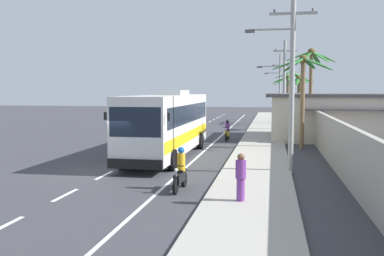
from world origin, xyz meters
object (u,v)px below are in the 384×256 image
at_px(utility_pole_far, 279,85).
at_px(roadside_building, 367,117).
at_px(utility_pole_nearest, 290,74).
at_px(palm_fourth, 291,85).
at_px(motorcycle_trailing, 180,173).
at_px(coach_bus_foreground, 168,122).
at_px(palm_nearest, 311,73).
at_px(utility_pole_mid, 283,84).
at_px(motorcycle_beside_bus, 227,132).
at_px(palm_farthest, 303,80).
at_px(palm_third, 288,90).
at_px(pedestrian_near_kerb, 241,176).
at_px(palm_second, 299,90).

distance_m(utility_pole_far, roadside_building, 22.52).
bearing_deg(utility_pole_nearest, palm_fourth, 87.57).
height_order(utility_pole_nearest, roadside_building, utility_pole_nearest).
xyz_separation_m(motorcycle_trailing, utility_pole_far, (4.29, 41.01, 3.78)).
height_order(coach_bus_foreground, palm_nearest, palm_nearest).
xyz_separation_m(coach_bus_foreground, motorcycle_trailing, (2.48, -8.32, -1.33)).
relative_size(utility_pole_mid, roadside_building, 0.53).
bearing_deg(motorcycle_beside_bus, palm_farthest, -37.29).
bearing_deg(palm_nearest, palm_third, 94.01).
relative_size(pedestrian_near_kerb, utility_pole_far, 0.19).
distance_m(pedestrian_near_kerb, palm_nearest, 19.30).
relative_size(palm_second, roadside_building, 0.34).
distance_m(utility_pole_far, palm_second, 14.45).
xyz_separation_m(utility_pole_nearest, palm_second, (1.66, 22.31, -0.71)).
bearing_deg(palm_nearest, pedestrian_near_kerb, -101.43).
bearing_deg(palm_third, coach_bus_foreground, -107.24).
xyz_separation_m(motorcycle_beside_bus, utility_pole_nearest, (4.20, -12.96, 3.97)).
relative_size(motorcycle_trailing, palm_farthest, 0.32).
bearing_deg(palm_second, palm_fourth, 92.02).
distance_m(utility_pole_nearest, palm_farthest, 8.97).
distance_m(utility_pole_mid, palm_fourth, 13.18).
relative_size(utility_pole_far, palm_nearest, 1.22).
bearing_deg(motorcycle_beside_bus, palm_fourth, 73.34).
bearing_deg(coach_bus_foreground, utility_pole_nearest, -30.44).
bearing_deg(pedestrian_near_kerb, utility_pole_mid, -134.56).
bearing_deg(coach_bus_foreground, pedestrian_near_kerb, -63.97).
relative_size(palm_third, roadside_building, 0.36).
xyz_separation_m(coach_bus_foreground, roadside_building, (13.19, 11.27, -0.20)).
bearing_deg(coach_bus_foreground, motorcycle_beside_bus, 74.14).
height_order(pedestrian_near_kerb, palm_fourth, palm_fourth).
relative_size(motorcycle_beside_bus, roadside_building, 0.13).
relative_size(motorcycle_beside_bus, palm_third, 0.36).
height_order(coach_bus_foreground, utility_pole_far, utility_pole_far).
xyz_separation_m(palm_third, palm_farthest, (0.33, -19.44, 0.68)).
distance_m(palm_nearest, palm_third, 16.11).
distance_m(utility_pole_nearest, utility_pole_mid, 18.33).
height_order(motorcycle_beside_bus, motorcycle_trailing, motorcycle_trailing).
bearing_deg(utility_pole_mid, coach_bus_foreground, -115.49).
relative_size(utility_pole_nearest, roadside_building, 0.56).
relative_size(palm_nearest, palm_second, 1.31).
bearing_deg(roadside_building, motorcycle_trailing, -118.66).
height_order(coach_bus_foreground, palm_fourth, palm_fourth).
height_order(motorcycle_beside_bus, utility_pole_far, utility_pole_far).
xyz_separation_m(motorcycle_trailing, palm_second, (5.93, 26.66, 3.23)).
height_order(utility_pole_far, roadside_building, utility_pole_far).
distance_m(palm_farthest, roadside_building, 8.71).
xyz_separation_m(utility_pole_far, palm_third, (0.79, -8.32, -0.60)).
xyz_separation_m(utility_pole_nearest, palm_farthest, (1.14, 8.89, -0.07)).
bearing_deg(palm_fourth, utility_pole_mid, -95.40).
height_order(utility_pole_far, palm_nearest, utility_pole_far).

